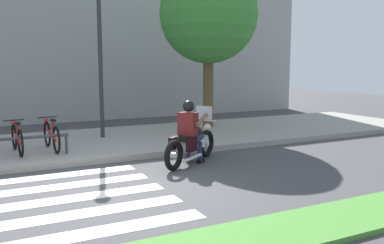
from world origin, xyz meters
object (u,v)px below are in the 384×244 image
Objects in this scene: motorcycle at (191,143)px; tree_near_rack at (209,14)px; street_lamp at (100,46)px; bicycle_3 at (17,139)px; bicycle_4 at (51,136)px; rider at (190,127)px.

motorcycle is 5.72m from tree_near_rack.
bicycle_3 is at bearing -152.25° from street_lamp.
bicycle_4 is at bearing -162.72° from tree_near_rack.
tree_near_rack reaches higher than rider.
bicycle_3 is 0.96× the size of bicycle_4.
street_lamp is at bearing -173.83° from tree_near_rack.
motorcycle is 1.13× the size of bicycle_4.
tree_near_rack is (5.29, 1.64, 3.33)m from bicycle_4.
motorcycle is at bearing -123.64° from tree_near_rack.
bicycle_4 is at bearing -141.87° from street_lamp.
motorcycle is 0.41× the size of street_lamp.
bicycle_4 is 6.46m from tree_near_rack.
bicycle_4 is 3.00m from street_lamp.
street_lamp is 0.83× the size of tree_near_rack.
bicycle_3 is at bearing 147.92° from motorcycle.
motorcycle is at bearing 32.11° from rider.
motorcycle is at bearing -32.08° from bicycle_3.
tree_near_rack is at bearing 55.98° from rider.
street_lamp reaches higher than rider.
tree_near_rack is at bearing 15.17° from bicycle_3.
bicycle_4 is at bearing -0.02° from bicycle_3.
bicycle_4 is (-2.73, 2.20, 0.04)m from motorcycle.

